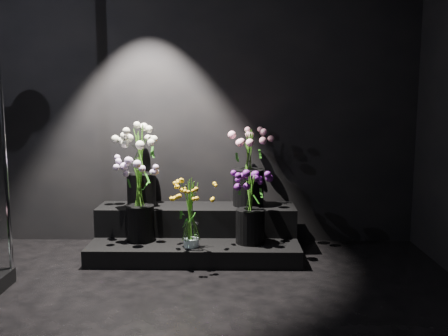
{
  "coord_description": "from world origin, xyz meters",
  "views": [
    {
      "loc": [
        0.29,
        -2.65,
        1.37
      ],
      "look_at": [
        0.23,
        1.2,
        0.82
      ],
      "focal_mm": 40.0,
      "sensor_mm": 36.0,
      "label": 1
    }
  ],
  "objects": [
    {
      "name": "wall_back",
      "position": [
        0.0,
        2.0,
        1.4
      ],
      "size": [
        4.0,
        0.0,
        4.0
      ],
      "primitive_type": "plane",
      "rotation": [
        1.57,
        0.0,
        0.0
      ],
      "color": "black",
      "rests_on": "floor"
    },
    {
      "name": "wall_front",
      "position": [
        0.0,
        -2.0,
        1.4
      ],
      "size": [
        4.0,
        0.0,
        4.0
      ],
      "primitive_type": "plane",
      "rotation": [
        -1.57,
        0.0,
        0.0
      ],
      "color": "black",
      "rests_on": "floor"
    },
    {
      "name": "display_riser",
      "position": [
        -0.03,
        1.65,
        0.16
      ],
      "size": [
        1.77,
        0.79,
        0.39
      ],
      "color": "black",
      "rests_on": "floor"
    },
    {
      "name": "bouquet_orange_bells",
      "position": [
        -0.04,
        1.31,
        0.43
      ],
      "size": [
        0.3,
        0.3,
        0.56
      ],
      "rotation": [
        0.0,
        0.0,
        0.12
      ],
      "color": "white",
      "rests_on": "display_riser"
    },
    {
      "name": "bouquet_lilac",
      "position": [
        -0.49,
        1.49,
        0.55
      ],
      "size": [
        0.39,
        0.39,
        0.72
      ],
      "rotation": [
        0.0,
        0.0,
        0.11
      ],
      "color": "black",
      "rests_on": "display_riser"
    },
    {
      "name": "bouquet_purple",
      "position": [
        0.45,
        1.43,
        0.49
      ],
      "size": [
        0.35,
        0.35,
        0.6
      ],
      "rotation": [
        0.0,
        0.0,
        0.03
      ],
      "color": "black",
      "rests_on": "display_riser"
    },
    {
      "name": "bouquet_cream_roses",
      "position": [
        -0.52,
        1.75,
        0.81
      ],
      "size": [
        0.53,
        0.53,
        0.72
      ],
      "rotation": [
        0.0,
        0.0,
        -0.32
      ],
      "color": "black",
      "rests_on": "display_riser"
    },
    {
      "name": "bouquet_pink_roses",
      "position": [
        0.44,
        1.78,
        0.78
      ],
      "size": [
        0.4,
        0.4,
        0.69
      ],
      "rotation": [
        0.0,
        0.0,
        0.03
      ],
      "color": "black",
      "rests_on": "display_riser"
    }
  ]
}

